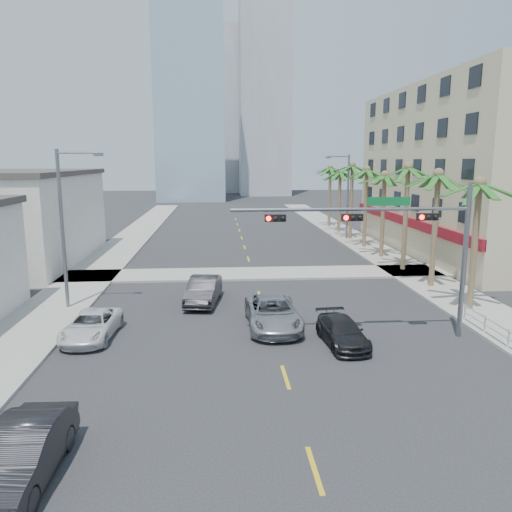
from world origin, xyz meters
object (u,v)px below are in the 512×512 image
(car_lane_right, at_px, (342,332))
(car_lane_left, at_px, (203,290))
(traffic_signal_mast, at_px, (400,234))
(car_lane_center, at_px, (273,313))
(car_parked_mid, at_px, (21,455))
(car_parked_far, at_px, (92,325))

(car_lane_right, bearing_deg, car_lane_left, 127.54)
(traffic_signal_mast, bearing_deg, car_lane_right, -167.29)
(car_lane_left, xyz_separation_m, car_lane_right, (6.57, -7.34, -0.18))
(car_lane_center, bearing_deg, car_lane_left, 126.69)
(traffic_signal_mast, distance_m, car_lane_center, 7.37)
(car_parked_mid, distance_m, car_lane_center, 14.28)
(car_lane_right, bearing_deg, car_lane_center, 133.97)
(traffic_signal_mast, relative_size, car_lane_right, 2.66)
(car_lane_left, height_order, car_lane_right, car_lane_left)
(traffic_signal_mast, height_order, car_lane_left, traffic_signal_mast)
(car_lane_left, bearing_deg, car_lane_right, -40.38)
(car_parked_mid, xyz_separation_m, car_lane_left, (4.31, 16.58, 0.01))
(car_lane_left, bearing_deg, car_lane_center, -44.62)
(traffic_signal_mast, relative_size, car_parked_far, 2.42)
(traffic_signal_mast, height_order, car_lane_center, traffic_signal_mast)
(car_parked_far, bearing_deg, traffic_signal_mast, -1.04)
(car_lane_left, xyz_separation_m, car_lane_center, (3.63, -4.72, -0.01))
(car_parked_mid, relative_size, car_lane_left, 0.99)
(car_lane_left, distance_m, car_lane_center, 5.95)
(car_parked_mid, height_order, car_parked_far, car_parked_mid)
(car_lane_center, xyz_separation_m, car_lane_right, (2.94, -2.62, -0.16))
(car_lane_right, bearing_deg, car_parked_mid, -143.96)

